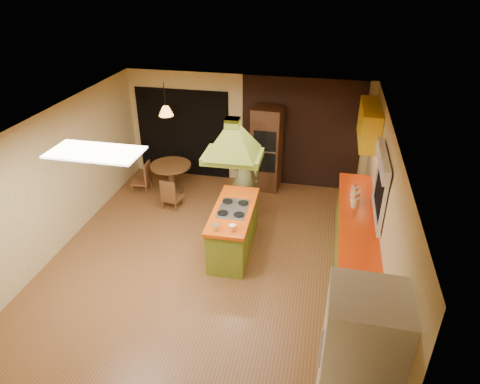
% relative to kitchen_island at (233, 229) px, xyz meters
% --- Properties ---
extents(ground, '(6.50, 6.50, 0.00)m').
position_rel_kitchen_island_xyz_m(ground, '(-0.35, -0.42, -0.43)').
color(ground, brown).
rests_on(ground, ground).
extents(room_walls, '(5.50, 6.50, 6.50)m').
position_rel_kitchen_island_xyz_m(room_walls, '(-0.35, -0.42, 0.82)').
color(room_walls, beige).
rests_on(room_walls, ground).
extents(ceiling_plane, '(6.50, 6.50, 0.00)m').
position_rel_kitchen_island_xyz_m(ceiling_plane, '(-0.35, -0.42, 2.07)').
color(ceiling_plane, silver).
rests_on(ceiling_plane, room_walls).
extents(brick_panel, '(2.64, 0.03, 2.50)m').
position_rel_kitchen_island_xyz_m(brick_panel, '(0.90, 2.81, 0.82)').
color(brick_panel, '#381E14').
rests_on(brick_panel, ground).
extents(nook_opening, '(2.20, 0.03, 2.10)m').
position_rel_kitchen_island_xyz_m(nook_opening, '(-1.85, 2.81, 0.62)').
color(nook_opening, black).
rests_on(nook_opening, ground).
extents(right_counter, '(0.62, 3.05, 0.92)m').
position_rel_kitchen_island_xyz_m(right_counter, '(2.10, 0.18, 0.03)').
color(right_counter, olive).
rests_on(right_counter, ground).
extents(upper_cabinets, '(0.34, 1.40, 0.70)m').
position_rel_kitchen_island_xyz_m(upper_cabinets, '(2.22, 1.78, 1.52)').
color(upper_cabinets, yellow).
rests_on(upper_cabinets, room_walls).
extents(window_right, '(0.12, 1.35, 1.06)m').
position_rel_kitchen_island_xyz_m(window_right, '(2.35, -0.02, 1.34)').
color(window_right, black).
rests_on(window_right, room_walls).
extents(fluor_panel, '(1.20, 0.60, 0.03)m').
position_rel_kitchen_island_xyz_m(fluor_panel, '(-1.45, -1.62, 2.05)').
color(fluor_panel, white).
rests_on(fluor_panel, ceiling_plane).
extents(kitchen_island, '(0.73, 1.71, 0.87)m').
position_rel_kitchen_island_xyz_m(kitchen_island, '(0.00, 0.00, 0.00)').
color(kitchen_island, olive).
rests_on(kitchen_island, ground).
extents(range_hood, '(0.95, 0.70, 0.78)m').
position_rel_kitchen_island_xyz_m(range_hood, '(0.00, 0.00, 1.82)').
color(range_hood, olive).
rests_on(range_hood, ceiling_plane).
extents(man, '(0.69, 0.51, 1.72)m').
position_rel_kitchen_island_xyz_m(man, '(-0.05, 1.20, 0.43)').
color(man, brown).
rests_on(man, ground).
extents(refrigerator, '(0.79, 0.75, 1.90)m').
position_rel_kitchen_island_xyz_m(refrigerator, '(2.02, -2.96, 0.51)').
color(refrigerator, white).
rests_on(refrigerator, ground).
extents(wall_oven, '(0.66, 0.64, 1.90)m').
position_rel_kitchen_island_xyz_m(wall_oven, '(0.19, 2.53, 0.52)').
color(wall_oven, '#4F2C19').
rests_on(wall_oven, ground).
extents(dining_table, '(0.90, 0.90, 0.68)m').
position_rel_kitchen_island_xyz_m(dining_table, '(-1.84, 1.86, 0.04)').
color(dining_table, brown).
rests_on(dining_table, ground).
extents(chair_left, '(0.41, 0.41, 0.70)m').
position_rel_kitchen_island_xyz_m(chair_left, '(-2.54, 1.76, -0.08)').
color(chair_left, brown).
rests_on(chair_left, ground).
extents(chair_near, '(0.43, 0.43, 0.68)m').
position_rel_kitchen_island_xyz_m(chair_near, '(-1.59, 1.21, -0.09)').
color(chair_near, brown).
rests_on(chair_near, ground).
extents(pendant_lamp, '(0.40, 0.40, 0.20)m').
position_rel_kitchen_island_xyz_m(pendant_lamp, '(-1.84, 1.86, 1.47)').
color(pendant_lamp, '#FF9E3F').
rests_on(pendant_lamp, ceiling_plane).
extents(canister_large, '(0.17, 0.17, 0.19)m').
position_rel_kitchen_island_xyz_m(canister_large, '(2.05, 0.79, 0.58)').
color(canister_large, beige).
rests_on(canister_large, right_counter).
extents(canister_medium, '(0.18, 0.18, 0.21)m').
position_rel_kitchen_island_xyz_m(canister_medium, '(2.05, 0.57, 0.59)').
color(canister_medium, '#F0E5C1').
rests_on(canister_medium, right_counter).
extents(canister_small, '(0.14, 0.14, 0.17)m').
position_rel_kitchen_island_xyz_m(canister_small, '(2.05, 0.41, 0.57)').
color(canister_small, beige).
rests_on(canister_small, right_counter).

